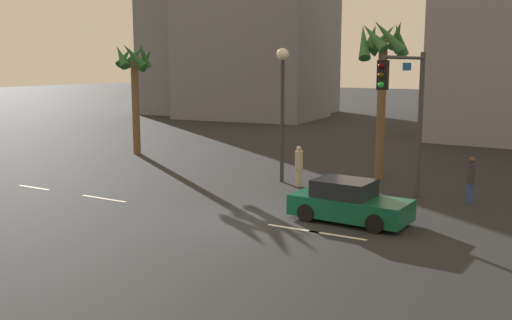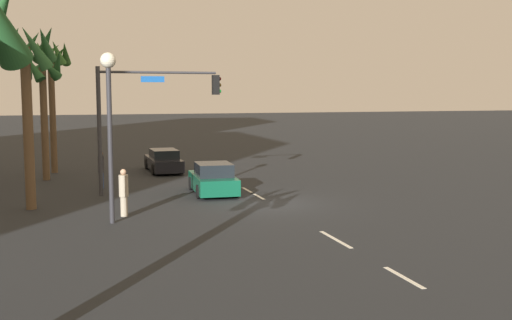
# 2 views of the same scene
# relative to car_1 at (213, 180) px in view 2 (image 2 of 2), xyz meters

# --- Properties ---
(ground_plane) EXTENTS (220.00, 220.00, 0.00)m
(ground_plane) POSITION_rel_car_1_xyz_m (-3.17, -1.82, -0.67)
(ground_plane) COLOR #232628
(lane_stripe_1) EXTENTS (1.93, 0.14, 0.01)m
(lane_stripe_1) POSITION_rel_car_1_xyz_m (-14.26, -1.82, -0.67)
(lane_stripe_1) COLOR silver
(lane_stripe_1) RESTS_ON ground_plane
(lane_stripe_2) EXTENTS (2.39, 0.14, 0.01)m
(lane_stripe_2) POSITION_rel_car_1_xyz_m (-9.98, -1.82, -0.67)
(lane_stripe_2) COLOR silver
(lane_stripe_2) RESTS_ON ground_plane
(lane_stripe_3) EXTENTS (1.92, 0.14, 0.01)m
(lane_stripe_3) POSITION_rel_car_1_xyz_m (-1.26, -1.82, -0.67)
(lane_stripe_3) COLOR silver
(lane_stripe_3) RESTS_ON ground_plane
(lane_stripe_4) EXTENTS (2.01, 0.14, 0.01)m
(lane_stripe_4) POSITION_rel_car_1_xyz_m (0.34, -1.82, -0.67)
(lane_stripe_4) COLOR silver
(lane_stripe_4) RESTS_ON ground_plane
(car_1) EXTENTS (4.22, 2.11, 1.48)m
(car_1) POSITION_rel_car_1_xyz_m (0.00, 0.00, 0.00)
(car_1) COLOR #0F5138
(car_1) RESTS_ON ground_plane
(car_2) EXTENTS (4.71, 1.89, 1.37)m
(car_2) POSITION_rel_car_1_xyz_m (8.71, 1.10, -0.04)
(car_2) COLOR black
(car_2) RESTS_ON ground_plane
(traffic_signal) EXTENTS (0.45, 5.93, 5.96)m
(traffic_signal) POSITION_rel_car_1_xyz_m (1.10, 3.06, 3.44)
(traffic_signal) COLOR #38383D
(traffic_signal) RESTS_ON ground_plane
(streetlamp) EXTENTS (0.56, 0.56, 6.20)m
(streetlamp) POSITION_rel_car_1_xyz_m (-5.30, 5.01, 3.67)
(streetlamp) COLOR #2D2D33
(streetlamp) RESTS_ON ground_plane
(pedestrian_0) EXTENTS (0.40, 0.40, 1.87)m
(pedestrian_0) POSITION_rel_car_1_xyz_m (3.17, 5.00, 0.34)
(pedestrian_0) COLOR #2D478C
(pedestrian_0) RESTS_ON ground_plane
(pedestrian_1) EXTENTS (0.51, 0.51, 1.85)m
(pedestrian_1) POSITION_rel_car_1_xyz_m (-4.16, 4.48, 0.30)
(pedestrian_1) COLOR #B2A58C
(pedestrian_1) RESTS_ON ground_plane
(palm_tree_0) EXTENTS (2.66, 2.73, 7.58)m
(palm_tree_0) POSITION_rel_car_1_xyz_m (-1.62, 7.93, 5.19)
(palm_tree_0) COLOR brown
(palm_tree_0) RESTS_ON ground_plane
(palm_tree_1) EXTENTS (2.23, 2.40, 7.16)m
(palm_tree_1) POSITION_rel_car_1_xyz_m (7.04, 7.72, 4.61)
(palm_tree_1) COLOR brown
(palm_tree_1) RESTS_ON ground_plane
(palm_tree_2) EXTENTS (2.24, 2.21, 7.90)m
(palm_tree_2) POSITION_rel_car_1_xyz_m (10.14, 7.33, 5.57)
(palm_tree_2) COLOR brown
(palm_tree_2) RESTS_ON ground_plane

